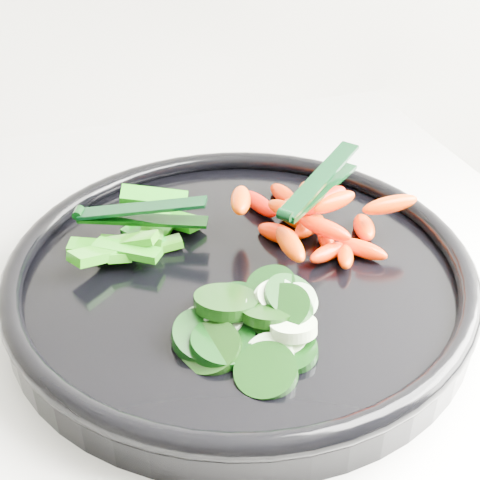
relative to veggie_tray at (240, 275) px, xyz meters
name	(u,v)px	position (x,y,z in m)	size (l,w,h in m)	color
veggie_tray	(240,275)	(0.00, 0.00, 0.00)	(0.47, 0.47, 0.04)	black
cucumber_pile	(246,324)	(-0.02, -0.07, 0.01)	(0.12, 0.13, 0.04)	black
carrot_pile	(311,218)	(0.07, 0.03, 0.02)	(0.16, 0.15, 0.06)	#FB0E00
pepper_pile	(139,235)	(-0.07, 0.06, 0.01)	(0.12, 0.12, 0.04)	#0A6F0A
tong_carrot	(317,186)	(0.08, 0.03, 0.05)	(0.10, 0.08, 0.02)	black
tong_pepper	(138,214)	(-0.07, 0.07, 0.03)	(0.11, 0.06, 0.02)	black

